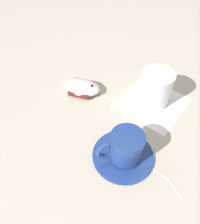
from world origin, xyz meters
TOP-DOWN VIEW (x-y plane):
  - ground_plane at (0.00, 0.00)m, footprint 3.00×3.00m
  - saucer at (0.08, 0.10)m, footprint 0.14×0.14m
  - coffee_cup at (0.08, 0.10)m, footprint 0.10×0.07m
  - computer_mouse at (0.05, -0.14)m, footprint 0.12×0.13m
  - mouse_cable at (0.02, 0.08)m, footprint 0.06×0.34m
  - napkin_under_glass at (-0.09, 0.01)m, footprint 0.21×0.21m
  - drinking_glass at (-0.10, 0.01)m, footprint 0.08×0.08m

SIDE VIEW (x-z plane):
  - ground_plane at x=0.00m, z-range 0.00..0.00m
  - napkin_under_glass at x=-0.09m, z-range 0.00..0.00m
  - mouse_cable at x=0.02m, z-range 0.00..0.00m
  - saucer at x=0.08m, z-range 0.00..0.01m
  - computer_mouse at x=0.05m, z-range 0.00..0.03m
  - coffee_cup at x=0.08m, z-range 0.01..0.08m
  - drinking_glass at x=-0.10m, z-range 0.00..0.10m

